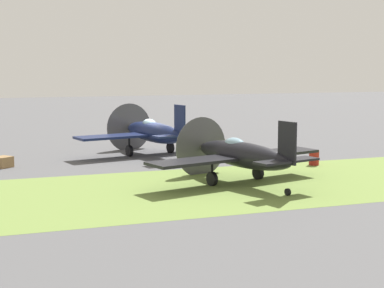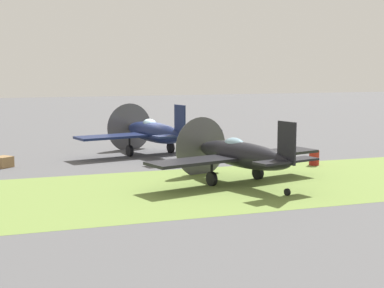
{
  "view_description": "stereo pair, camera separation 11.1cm",
  "coord_description": "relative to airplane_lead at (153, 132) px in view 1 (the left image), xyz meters",
  "views": [
    {
      "loc": [
        -11.9,
        -38.55,
        5.87
      ],
      "look_at": [
        -0.03,
        -5.75,
        1.4
      ],
      "focal_mm": 56.86,
      "sensor_mm": 36.0,
      "label": 1
    },
    {
      "loc": [
        -11.79,
        -38.59,
        5.87
      ],
      "look_at": [
        -0.03,
        -5.75,
        1.4
      ],
      "focal_mm": 56.86,
      "sensor_mm": 36.0,
      "label": 2
    }
  ],
  "objects": [
    {
      "name": "ground_plane",
      "position": [
        0.75,
        0.1,
        -1.55
      ],
      "size": [
        160.0,
        160.0,
        0.0
      ],
      "primitive_type": "plane",
      "color": "#515154"
    },
    {
      "name": "grass_verge",
      "position": [
        0.75,
        -11.37,
        -1.54
      ],
      "size": [
        120.0,
        11.0,
        0.01
      ],
      "primitive_type": "cube",
      "color": "olive",
      "rests_on": "ground"
    },
    {
      "name": "airplane_lead",
      "position": [
        0.0,
        0.0,
        0.0
      ],
      "size": [
        10.44,
        8.34,
        3.7
      ],
      "rotation": [
        0.0,
        0.0,
        0.21
      ],
      "color": "#141E47",
      "rests_on": "ground"
    },
    {
      "name": "airplane_wingman",
      "position": [
        1.37,
        -10.97,
        -0.06
      ],
      "size": [
        10.0,
        8.02,
        3.55
      ],
      "rotation": [
        0.0,
        0.0,
        0.26
      ],
      "color": "black",
      "rests_on": "ground"
    },
    {
      "name": "ground_crew_chief",
      "position": [
        5.33,
        6.44,
        -0.64
      ],
      "size": [
        0.38,
        0.63,
        1.73
      ],
      "rotation": [
        0.0,
        0.0,
        4.58
      ],
      "color": "#2D3342",
      "rests_on": "ground"
    },
    {
      "name": "fuel_drum",
      "position": [
        7.92,
        -7.19,
        -1.1
      ],
      "size": [
        0.6,
        0.6,
        0.9
      ],
      "primitive_type": "cylinder",
      "color": "maroon",
      "rests_on": "ground"
    },
    {
      "name": "supply_crate",
      "position": [
        -9.62,
        -1.73,
        -1.23
      ],
      "size": [
        1.26,
        1.26,
        0.64
      ],
      "primitive_type": "cube",
      "rotation": [
        0.0,
        0.0,
        0.66
      ],
      "color": "olive",
      "rests_on": "ground"
    },
    {
      "name": "runway_marker_cone",
      "position": [
        5.37,
        -6.72,
        -1.33
      ],
      "size": [
        0.36,
        0.36,
        0.44
      ],
      "primitive_type": "cone",
      "color": "orange",
      "rests_on": "ground"
    }
  ]
}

